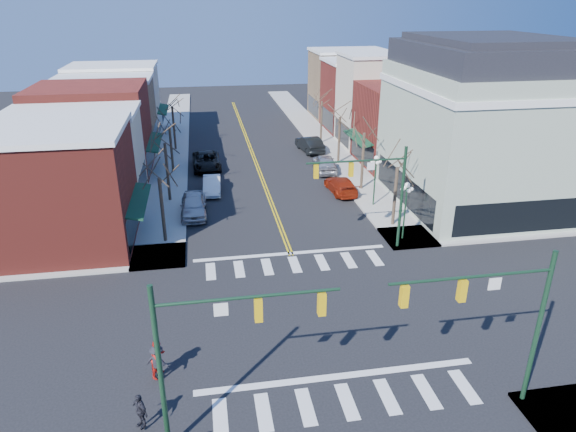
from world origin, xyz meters
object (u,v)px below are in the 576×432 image
pedestrian_dark_a (140,411)px  pedestrian_dark_b (157,361)px  lamppost_midblock (375,172)px  car_left_mid (212,185)px  lamppost_corner (406,201)px  car_right_far (310,144)px  car_left_far (206,161)px  pedestrian_red_b (159,358)px  car_left_near (193,205)px  victorian_corner (481,124)px  car_right_near (341,185)px  car_right_mid (325,163)px

pedestrian_dark_a → pedestrian_dark_b: (0.49, 2.86, 0.05)m
pedestrian_dark_b → lamppost_midblock: bearing=-107.8°
car_left_mid → lamppost_corner: bearing=-40.2°
lamppost_midblock → car_right_far: lamppost_midblock is taller
car_left_far → lamppost_midblock: bearing=-45.0°
pedestrian_red_b → car_left_far: bearing=21.4°
car_left_near → victorian_corner: bearing=-2.6°
pedestrian_red_b → lamppost_corner: bearing=-27.2°
lamppost_midblock → car_left_far: size_ratio=0.74×
car_right_near → pedestrian_dark_a: 28.96m
car_left_mid → car_right_far: (11.20, 11.39, 0.16)m
car_right_near → pedestrian_dark_b: (-14.41, -21.97, 0.29)m
victorian_corner → pedestrian_red_b: (-24.44, -17.80, -5.59)m
car_left_near → car_right_near: 13.14m
lamppost_corner → car_left_near: (-14.60, 7.11, -2.12)m
car_left_near → car_left_mid: size_ratio=1.16×
car_right_near → car_left_mid: bearing=-13.6°
victorian_corner → car_left_far: victorian_corner is taller
pedestrian_red_b → pedestrian_dark_a: (-0.56, -2.96, -0.14)m
lamppost_corner → car_left_near: lamppost_corner is taller
car_left_mid → car_right_near: same height
victorian_corner → car_right_far: bearing=120.1°
car_right_mid → pedestrian_red_b: size_ratio=2.73×
car_right_mid → pedestrian_dark_a: 34.34m
car_right_near → pedestrian_dark_a: bearing=55.4°
car_left_far → car_right_mid: bearing=-15.6°
lamppost_midblock → lamppost_corner: bearing=-90.0°
victorian_corner → pedestrian_dark_b: 30.87m
car_left_mid → car_right_mid: (11.20, 4.16, 0.15)m
pedestrian_red_b → car_left_mid: bearing=19.1°
car_left_far → pedestrian_red_b: pedestrian_red_b is taller
car_left_near → car_right_mid: size_ratio=0.99×
lamppost_corner → lamppost_midblock: (0.00, 6.50, 0.00)m
lamppost_corner → pedestrian_dark_a: 22.38m
lamppost_corner → pedestrian_red_b: 20.08m
victorian_corner → car_right_near: 12.41m
car_right_near → lamppost_corner: bearing=96.5°
lamppost_corner → pedestrian_dark_b: (-16.21, -11.89, -1.97)m
car_left_near → pedestrian_dark_a: (-2.10, -21.87, 0.09)m
lamppost_corner → victorian_corner: bearing=35.9°
car_right_near → car_right_mid: car_right_mid is taller
lamppost_midblock → car_right_far: 17.14m
car_right_mid → pedestrian_dark_a: (-14.90, -30.94, 0.08)m
victorian_corner → car_right_far: 20.95m
car_left_mid → pedestrian_dark_a: 27.04m
lamppost_midblock → car_right_mid: (-1.80, 9.68, -2.11)m
car_left_far → car_right_far: size_ratio=1.12×
car_right_mid → victorian_corner: bearing=139.6°
pedestrian_red_b → pedestrian_dark_b: pedestrian_red_b is taller
car_right_mid → car_right_far: bearing=-85.2°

